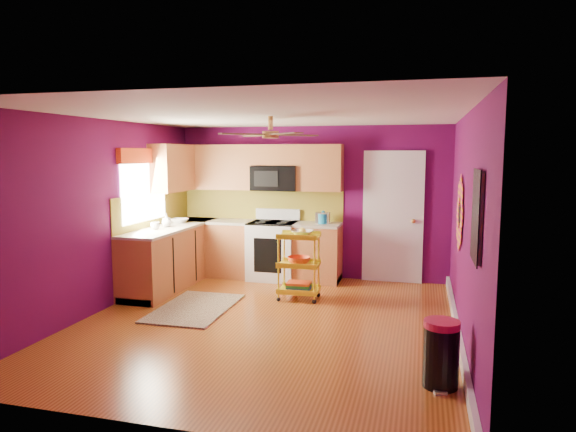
# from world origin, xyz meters

# --- Properties ---
(ground) EXTENTS (5.00, 5.00, 0.00)m
(ground) POSITION_xyz_m (0.00, 0.00, 0.00)
(ground) COLOR brown
(ground) RESTS_ON ground
(room_envelope) EXTENTS (4.54, 5.04, 2.52)m
(room_envelope) POSITION_xyz_m (0.03, 0.00, 1.63)
(room_envelope) COLOR #590A48
(room_envelope) RESTS_ON ground
(lower_cabinets) EXTENTS (2.81, 2.31, 0.94)m
(lower_cabinets) POSITION_xyz_m (-1.35, 1.82, 0.43)
(lower_cabinets) COLOR #985229
(lower_cabinets) RESTS_ON ground
(electric_range) EXTENTS (0.76, 0.66, 1.13)m
(electric_range) POSITION_xyz_m (-0.55, 2.17, 0.48)
(electric_range) COLOR white
(electric_range) RESTS_ON ground
(upper_cabinetry) EXTENTS (2.80, 2.30, 1.26)m
(upper_cabinetry) POSITION_xyz_m (-1.24, 2.17, 1.80)
(upper_cabinetry) COLOR #985229
(upper_cabinetry) RESTS_ON ground
(left_window) EXTENTS (0.08, 1.35, 1.08)m
(left_window) POSITION_xyz_m (-2.22, 1.05, 1.74)
(left_window) COLOR white
(left_window) RESTS_ON ground
(panel_door) EXTENTS (0.95, 0.11, 2.15)m
(panel_door) POSITION_xyz_m (1.35, 2.47, 1.02)
(panel_door) COLOR white
(panel_door) RESTS_ON ground
(right_wall_art) EXTENTS (0.04, 2.74, 1.04)m
(right_wall_art) POSITION_xyz_m (2.23, -0.34, 1.44)
(right_wall_art) COLOR black
(right_wall_art) RESTS_ON ground
(ceiling_fan) EXTENTS (1.01, 1.01, 0.26)m
(ceiling_fan) POSITION_xyz_m (0.00, 0.20, 2.29)
(ceiling_fan) COLOR #BF8C3F
(ceiling_fan) RESTS_ON ground
(shag_rug) EXTENTS (0.92, 1.49, 0.02)m
(shag_rug) POSITION_xyz_m (-1.09, 0.30, 0.01)
(shag_rug) COLOR #311C10
(shag_rug) RESTS_ON ground
(rolling_cart) EXTENTS (0.58, 0.43, 1.03)m
(rolling_cart) POSITION_xyz_m (0.15, 1.10, 0.53)
(rolling_cart) COLOR yellow
(rolling_cart) RESTS_ON ground
(trash_can) EXTENTS (0.40, 0.40, 0.60)m
(trash_can) POSITION_xyz_m (1.99, -1.25, 0.30)
(trash_can) COLOR black
(trash_can) RESTS_ON ground
(teal_kettle) EXTENTS (0.18, 0.18, 0.21)m
(teal_kettle) POSITION_xyz_m (0.27, 2.21, 1.02)
(teal_kettle) COLOR #167AAA
(teal_kettle) RESTS_ON lower_cabinets
(toaster) EXTENTS (0.22, 0.15, 0.18)m
(toaster) POSITION_xyz_m (0.26, 2.22, 1.03)
(toaster) COLOR beige
(toaster) RESTS_ON lower_cabinets
(soap_bottle_a) EXTENTS (0.09, 0.09, 0.20)m
(soap_bottle_a) POSITION_xyz_m (-1.98, 1.25, 1.04)
(soap_bottle_a) COLOR #EA3F72
(soap_bottle_a) RESTS_ON lower_cabinets
(soap_bottle_b) EXTENTS (0.15, 0.15, 0.19)m
(soap_bottle_b) POSITION_xyz_m (-1.97, 1.24, 1.03)
(soap_bottle_b) COLOR white
(soap_bottle_b) RESTS_ON lower_cabinets
(counter_dish) EXTENTS (0.28, 0.28, 0.07)m
(counter_dish) POSITION_xyz_m (-1.99, 1.72, 0.97)
(counter_dish) COLOR white
(counter_dish) RESTS_ON lower_cabinets
(counter_cup) EXTENTS (0.13, 0.13, 0.11)m
(counter_cup) POSITION_xyz_m (-2.02, 0.98, 0.99)
(counter_cup) COLOR white
(counter_cup) RESTS_ON lower_cabinets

